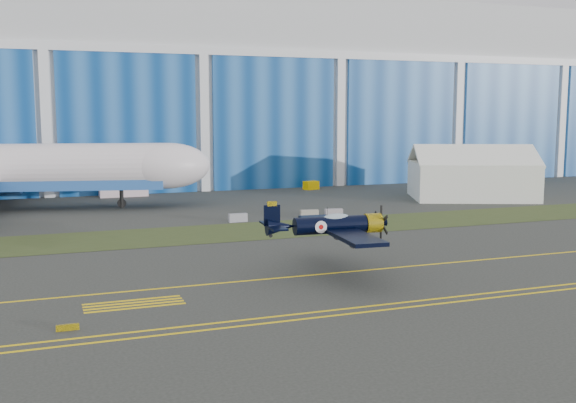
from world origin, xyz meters
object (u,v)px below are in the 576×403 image
object	(u,v)px
warbird	(331,225)
tent	(472,171)
tug	(311,185)
shipping_container	(123,186)

from	to	relation	value
warbird	tent	size ratio (longest dim) A/B	0.69
warbird	tug	xyz separation A→B (m)	(19.06, 50.52, -2.90)
warbird	tent	bearing A→B (deg)	47.21
warbird	shipping_container	distance (m)	52.62
tent	shipping_container	world-z (taller)	tent
shipping_container	tug	world-z (taller)	shipping_container
shipping_container	tent	bearing A→B (deg)	-23.02
warbird	shipping_container	size ratio (longest dim) A/B	2.03
warbird	tug	world-z (taller)	warbird
shipping_container	tug	distance (m)	27.88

